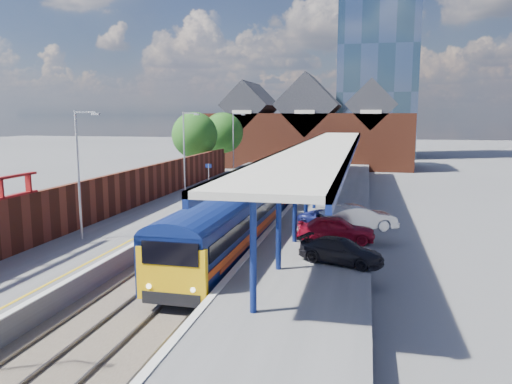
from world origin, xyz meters
TOP-DOWN VIEW (x-y plane):
  - ground at (0.00, 30.00)m, footprint 240.00×240.00m
  - ballast_bed at (0.00, 20.00)m, footprint 6.00×76.00m
  - rails at (0.00, 20.00)m, footprint 4.51×76.00m
  - left_platform at (-5.50, 20.00)m, footprint 5.00×76.00m
  - right_platform at (6.00, 20.00)m, footprint 6.00×76.00m
  - coping_left at (-3.15, 20.00)m, footprint 0.30×76.00m
  - coping_right at (3.15, 20.00)m, footprint 0.30×76.00m
  - yellow_line at (-3.75, 20.00)m, footprint 0.14×76.00m
  - train at (1.49, 31.99)m, footprint 3.02×65.93m
  - canopy at (5.48, 21.95)m, footprint 4.50×52.00m
  - lamp_post_b at (-6.36, 6.00)m, footprint 1.48×0.18m
  - lamp_post_c at (-6.36, 22.00)m, footprint 1.48×0.18m
  - lamp_post_d at (-6.36, 38.00)m, footprint 1.48×0.18m
  - platform_sign at (-5.00, 24.00)m, footprint 0.55×0.08m
  - brick_wall at (-8.10, 13.54)m, footprint 0.35×50.00m
  - station_building at (0.00, 58.00)m, footprint 30.00×12.12m
  - glass_tower at (10.00, 80.00)m, footprint 14.20×14.20m
  - tree_near at (-10.35, 35.91)m, footprint 5.20×5.20m
  - tree_far at (-9.35, 43.91)m, footprint 5.20×5.20m
  - parked_car_red at (7.16, 8.40)m, footprint 4.26×2.00m
  - parked_car_silver at (8.30, 11.55)m, footprint 4.75×3.12m
  - parked_car_dark at (7.65, 4.53)m, footprint 4.25×2.82m
  - parked_car_blue at (6.63, 11.72)m, footprint 4.20×2.91m

SIDE VIEW (x-z plane):
  - ground at x=0.00m, z-range 0.00..0.00m
  - ballast_bed at x=0.00m, z-range 0.00..0.06m
  - rails at x=0.00m, z-range 0.05..0.19m
  - left_platform at x=-5.50m, z-range 0.00..1.00m
  - right_platform at x=6.00m, z-range 0.00..1.00m
  - yellow_line at x=-3.75m, z-range 1.00..1.01m
  - coping_left at x=-3.15m, z-range 1.00..1.05m
  - coping_right at x=3.15m, z-range 1.00..1.05m
  - parked_car_blue at x=6.63m, z-range 1.00..2.07m
  - parked_car_dark at x=7.65m, z-range 1.00..2.14m
  - parked_car_red at x=7.16m, z-range 1.00..2.41m
  - parked_car_silver at x=8.30m, z-range 1.00..2.48m
  - train at x=1.49m, z-range 0.40..3.85m
  - brick_wall at x=-8.10m, z-range 0.52..4.38m
  - platform_sign at x=-5.00m, z-range 1.44..3.94m
  - lamp_post_b at x=-6.36m, z-range 1.49..8.49m
  - lamp_post_c at x=-6.36m, z-range 1.49..8.49m
  - lamp_post_d at x=-6.36m, z-range 1.49..8.49m
  - canopy at x=5.48m, z-range 3.01..7.49m
  - tree_near at x=-10.35m, z-range 1.30..9.40m
  - tree_far at x=-9.35m, z-range 1.30..9.40m
  - station_building at x=0.00m, z-range -1.44..12.34m
  - glass_tower at x=10.00m, z-range 0.05..40.35m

